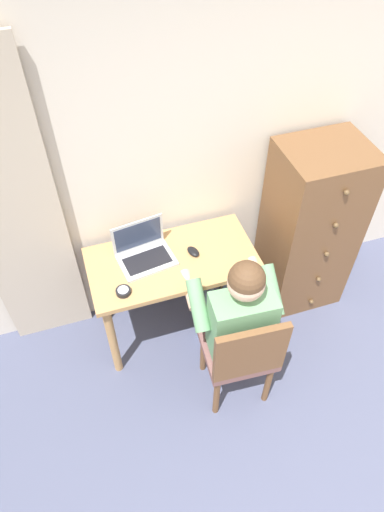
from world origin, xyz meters
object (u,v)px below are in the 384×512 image
Objects in this scene: dresser at (309,229)px; chair at (242,353)px; desk at (173,272)px; computer_mouse at (193,252)px; desk_clock at (123,291)px; person_seated at (234,311)px; laptop at (144,251)px.

dresser is 1.05m from chair.
desk is 1.20× the size of chair.
dresser is 0.88m from computer_mouse.
dresser is 1.39m from desk_clock.
computer_mouse is (-0.10, 0.47, 0.07)m from person_seated.
laptop is at bearing 149.06° from computer_mouse.
desk is at bearing 25.80° from desk_clock.
desk is at bearing 118.23° from person_seated.
dresser is at bearing 2.77° from desk.
person_seated is (0.25, -0.46, 0.07)m from desk.
laptop is at bearing 178.72° from dresser.
dresser is at bearing 41.58° from chair.
desk is 0.81× the size of dresser.
computer_mouse is (-0.87, -0.04, 0.10)m from dresser.
person_seated is 13.49× the size of desk_clock.
chair reaches higher than computer_mouse.
person_seated reaches higher than chair.
desk_clock is at bearing -178.77° from computer_mouse.
desk is at bearing -177.23° from dresser.
chair is 0.79m from desk_clock.
chair is 9.96× the size of desk_clock.
computer_mouse is at bearing 3.04° from desk.
desk is 0.20m from computer_mouse.
chair is at bearing -38.83° from desk_clock.
dresser reaches higher than chair.
chair is at bearing -93.48° from person_seated.
laptop is at bearing 155.30° from desk.
desk is 0.42m from desk_clock.
dresser is 0.92m from person_seated.
person_seated is at bearing -25.75° from desk_clock.
laptop is (-0.41, 0.53, 0.11)m from person_seated.
person_seated reaches higher than desk_clock.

